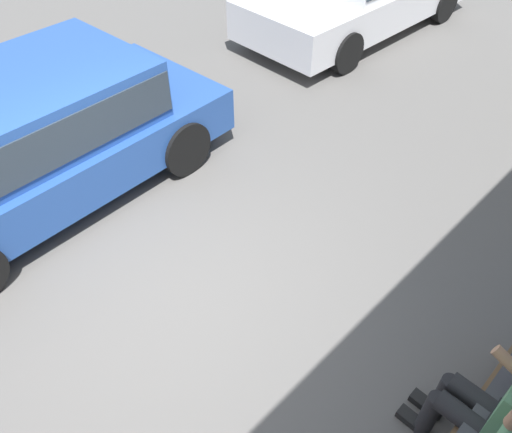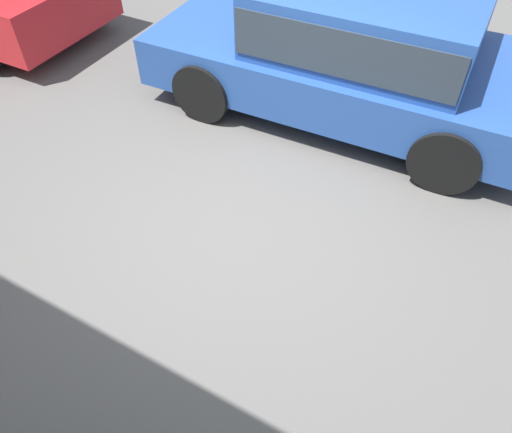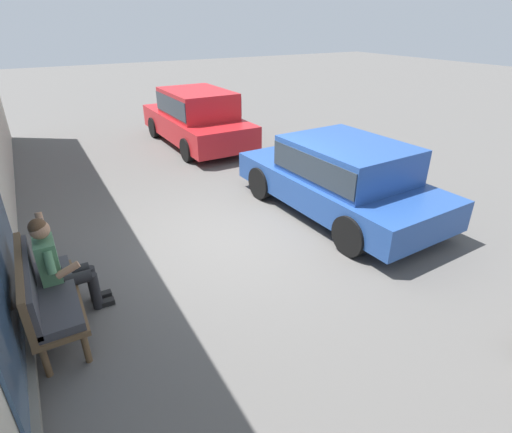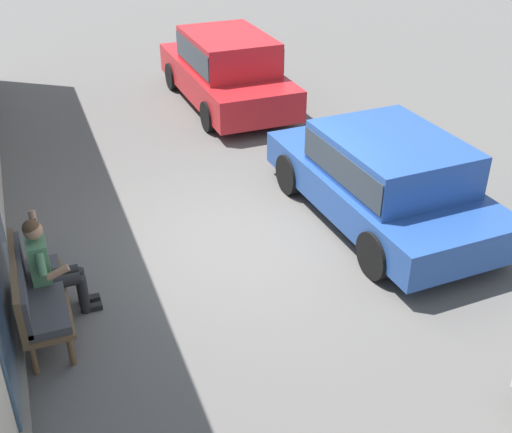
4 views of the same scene
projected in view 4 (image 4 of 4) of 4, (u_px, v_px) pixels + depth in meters
ground_plane at (245, 242)px, 9.20m from camera, size 60.00×60.00×0.00m
bench at (33, 292)px, 7.24m from camera, size 1.55×0.55×1.00m
person_on_phone at (49, 265)px, 7.47m from camera, size 0.73×0.74×1.34m
parked_car_mid at (385, 175)px, 9.36m from camera, size 4.20×2.11×1.39m
parked_car_far at (227, 67)px, 13.63m from camera, size 4.39×1.93×1.55m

